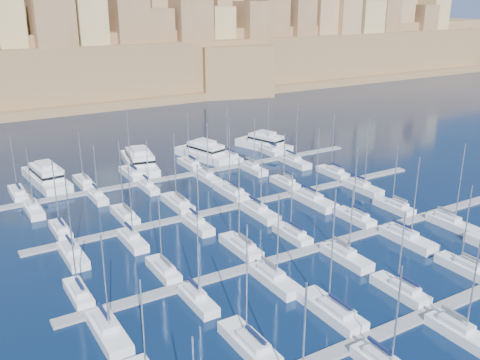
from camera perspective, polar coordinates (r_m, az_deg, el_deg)
ground at (r=95.92m, az=4.06°, el=-4.49°), size 600.00×600.00×0.00m
pontoon_near at (r=73.94m, az=19.74°, el=-13.12°), size 84.00×2.00×0.40m
pontoon_mid_near at (r=87.23m, az=8.61°, el=-7.02°), size 84.00×2.00×0.40m
pontoon_mid_far at (r=103.53m, az=0.89°, el=-2.51°), size 84.00×2.00×0.40m
pontoon_far at (r=121.64m, az=-4.60°, el=0.75°), size 84.00×2.00×0.40m
sailboat_1 at (r=63.45m, az=1.00°, el=-17.08°), size 2.90×9.66×15.59m
sailboat_2 at (r=69.96m, az=9.78°, el=-13.58°), size 3.12×10.39×17.13m
sailboat_3 at (r=76.50m, az=16.73°, el=-11.16°), size 2.63×8.76×12.24m
sailboat_4 at (r=85.54m, az=22.74°, el=-8.54°), size 2.52×8.41×13.50m
sailboat_9 at (r=70.15m, az=22.52°, el=-14.85°), size 2.68×8.93×13.62m
sailboat_12 at (r=75.75m, az=-16.83°, el=-11.50°), size 2.32×7.73×12.00m
sailboat_13 at (r=79.05m, az=-8.16°, el=-9.46°), size 2.42×8.08×12.04m
sailboat_14 at (r=84.91m, az=0.10°, el=-7.12°), size 2.81×9.36×15.41m
sailboat_15 at (r=89.47m, az=5.62°, el=-5.83°), size 2.49×8.31×11.77m
sailboat_16 at (r=97.93m, az=12.15°, el=-3.91°), size 2.59×8.64×14.07m
sailboat_17 at (r=104.54m, az=16.14°, el=-2.76°), size 2.57×8.57×12.95m
sailboat_18 at (r=67.17m, az=-13.87°, el=-15.44°), size 2.91×9.69×13.81m
sailboat_19 at (r=71.50m, az=-4.54°, el=-12.61°), size 2.36×7.87×13.19m
sailboat_20 at (r=75.96m, az=3.69°, el=-10.53°), size 2.86×9.54×13.89m
sailboat_21 at (r=83.49m, az=11.22°, el=-8.01°), size 2.79×9.31×12.46m
sailboat_22 at (r=91.74m, az=17.43°, el=-5.98°), size 3.04×10.12×15.09m
sailboat_23 at (r=100.22m, az=21.63°, el=-4.32°), size 2.79×9.31×15.55m
sailboat_24 at (r=95.70m, az=-18.59°, el=-5.07°), size 2.37×7.89×13.30m
sailboat_25 at (r=98.82m, az=-12.17°, el=-3.69°), size 2.69×8.96×14.72m
sailboat_26 at (r=102.71m, az=-6.66°, el=-2.49°), size 2.94×9.81×14.53m
sailboat_27 at (r=107.92m, az=-0.94°, el=-1.27°), size 3.05×10.15×16.12m
sailboat_28 at (r=113.63m, az=4.81°, el=-0.31°), size 2.43×8.10×11.74m
sailboat_29 at (r=121.80m, az=9.87°, el=0.82°), size 2.60×8.65×14.43m
sailboat_30 at (r=86.32m, az=-17.40°, el=-7.61°), size 2.78×9.27×14.66m
sailboat_31 at (r=88.94m, az=-11.43°, el=-6.28°), size 2.56×8.53×13.69m
sailboat_32 at (r=93.14m, az=-4.56°, el=-4.75°), size 2.50×8.35×12.11m
sailboat_33 at (r=98.12m, az=2.03°, el=-3.41°), size 2.96×9.86×14.60m
sailboat_34 at (r=104.47m, az=7.85°, el=-2.15°), size 3.29×10.98×15.68m
sailboat_35 at (r=113.29m, az=12.90°, el=-0.77°), size 2.90×9.66×15.61m
sailboat_36 at (r=116.05m, az=-22.57°, el=-1.33°), size 2.67×8.90×12.66m
sailboat_37 at (r=118.30m, az=-16.30°, el=-0.24°), size 2.64×8.81×11.96m
sailboat_38 at (r=121.50m, az=-11.46°, el=0.68°), size 2.85×9.50×15.69m
sailboat_39 at (r=126.41m, az=-5.35°, el=1.69°), size 2.67×8.89×12.90m
sailboat_40 at (r=131.48m, az=-1.23°, el=2.46°), size 2.90×9.68×13.83m
sailboat_41 at (r=137.61m, az=3.12°, el=3.19°), size 2.91×9.70×15.03m
sailboat_42 at (r=106.34m, az=-21.16°, el=-2.95°), size 2.58×8.60×12.72m
sailboat_43 at (r=109.15m, az=-14.97°, el=-1.74°), size 2.27×7.56×11.59m
sailboat_44 at (r=112.38m, az=-9.77°, el=-0.76°), size 2.19×7.30×10.92m
sailboat_45 at (r=116.84m, az=-3.55°, el=0.28°), size 2.67×8.89×13.24m
sailboat_46 at (r=122.62m, az=1.38°, el=1.22°), size 2.59×8.64×12.94m
sailboat_47 at (r=128.41m, az=5.81°, el=1.96°), size 2.92×9.74×14.27m
motor_yacht_a at (r=121.35m, az=-19.95°, el=0.35°), size 7.07×18.71×5.25m
motor_yacht_b at (r=127.22m, az=-10.65°, el=2.02°), size 9.40×20.33×5.25m
motor_yacht_c at (r=132.27m, az=-3.83°, el=2.96°), size 9.00×17.42×5.25m
motor_yacht_d at (r=140.62m, az=2.62°, el=3.96°), size 9.28×16.76×5.25m
fortified_city at (r=233.75m, az=-18.78°, el=12.26°), size 460.00×108.95×59.52m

